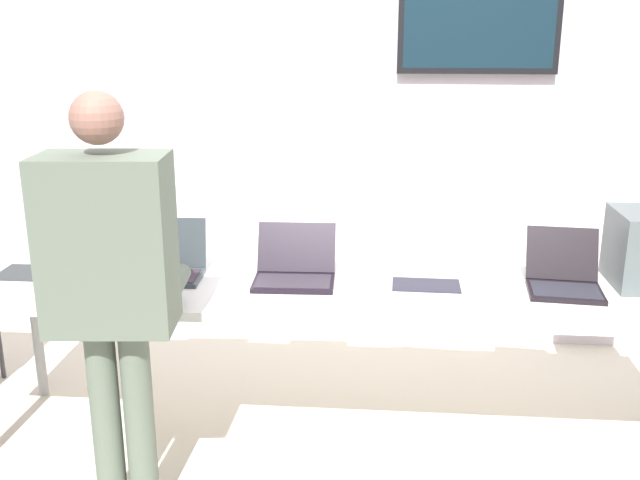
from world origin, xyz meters
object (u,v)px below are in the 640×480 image
(laptop_station_3, at_px, (426,273))
(coffee_mug, at_px, (130,291))
(person, at_px, (111,275))
(laptop_station_1, at_px, (161,264))
(laptop_station_2, at_px, (295,269))
(workbench, at_px, (334,296))
(laptop_station_4, at_px, (564,277))
(laptop_station_0, at_px, (38,259))

(laptop_station_3, xyz_separation_m, coffee_mug, (-1.22, -0.30, -0.01))
(person, bearing_deg, laptop_station_1, 93.38)
(laptop_station_2, bearing_deg, workbench, -19.65)
(workbench, height_order, laptop_station_2, laptop_station_2)
(workbench, bearing_deg, coffee_mug, -163.04)
(laptop_station_3, bearing_deg, coffee_mug, -166.07)
(laptop_station_1, distance_m, laptop_station_4, 1.77)
(laptop_station_2, relative_size, person, 0.22)
(laptop_station_1, bearing_deg, laptop_station_2, -0.97)
(coffee_mug, bearing_deg, laptop_station_2, 26.08)
(laptop_station_4, bearing_deg, laptop_station_3, -179.85)
(laptop_station_4, relative_size, coffee_mug, 4.11)
(laptop_station_2, height_order, coffee_mug, laptop_station_2)
(person, bearing_deg, laptop_station_4, 21.33)
(workbench, xyz_separation_m, laptop_station_4, (0.98, 0.05, 0.10))
(laptop_station_1, height_order, person, person)
(workbench, xyz_separation_m, laptop_station_3, (0.40, 0.05, 0.10))
(workbench, distance_m, laptop_station_2, 0.21)
(workbench, relative_size, coffee_mug, 35.69)
(laptop_station_2, xyz_separation_m, person, (-0.57, -0.68, 0.20))
(laptop_station_0, xyz_separation_m, laptop_station_2, (1.18, -0.01, -0.01))
(laptop_station_1, distance_m, laptop_station_2, 0.61)
(coffee_mug, bearing_deg, laptop_station_3, 13.93)
(laptop_station_1, bearing_deg, laptop_station_0, 179.99)
(laptop_station_2, bearing_deg, person, -129.56)
(laptop_station_4, xyz_separation_m, coffee_mug, (-1.80, -0.30, -0.01))
(workbench, xyz_separation_m, laptop_station_1, (-0.79, 0.07, 0.10))
(laptop_station_3, bearing_deg, laptop_station_4, 0.15)
(laptop_station_3, relative_size, coffee_mug, 3.59)
(person, bearing_deg, workbench, 39.83)
(workbench, bearing_deg, laptop_station_3, 7.42)
(laptop_station_0, bearing_deg, laptop_station_2, -0.51)
(laptop_station_2, height_order, person, person)
(workbench, bearing_deg, laptop_station_4, 3.10)
(laptop_station_1, bearing_deg, person, -86.62)
(laptop_station_2, xyz_separation_m, coffee_mug, (-0.64, -0.31, -0.01))
(laptop_station_0, relative_size, laptop_station_3, 1.07)
(laptop_station_3, bearing_deg, laptop_station_2, 178.79)
(laptop_station_2, bearing_deg, coffee_mug, -153.92)
(laptop_station_1, relative_size, laptop_station_2, 1.08)
(workbench, bearing_deg, laptop_station_2, 160.35)
(workbench, xyz_separation_m, laptop_station_0, (-1.36, 0.07, 0.11))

